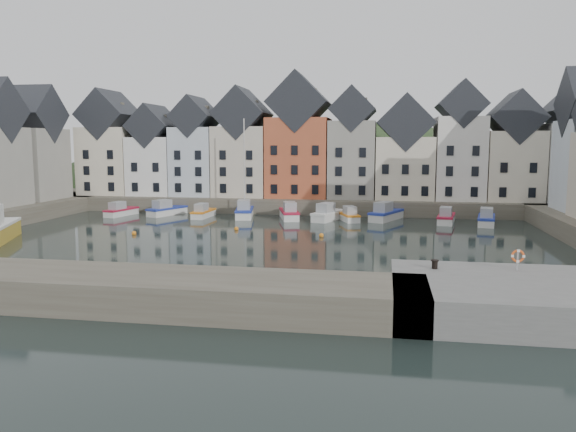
% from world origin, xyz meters
% --- Properties ---
extents(ground, '(260.00, 260.00, 0.00)m').
position_xyz_m(ground, '(0.00, 0.00, 0.00)').
color(ground, black).
rests_on(ground, ground).
extents(far_quay, '(90.00, 16.00, 2.00)m').
position_xyz_m(far_quay, '(0.00, 30.00, 1.00)').
color(far_quay, '#524C3F').
rests_on(far_quay, ground).
extents(near_quay, '(18.00, 10.00, 2.00)m').
position_xyz_m(near_quay, '(22.00, -20.00, 1.00)').
color(near_quay, '#60605E').
rests_on(near_quay, ground).
extents(near_wall, '(50.00, 6.00, 2.00)m').
position_xyz_m(near_wall, '(-10.00, -22.00, 1.00)').
color(near_wall, '#524C3F').
rests_on(near_wall, ground).
extents(hillside, '(153.60, 70.40, 64.00)m').
position_xyz_m(hillside, '(0.02, 56.00, -17.96)').
color(hillside, '#23381C').
rests_on(hillside, ground).
extents(far_terrace, '(72.37, 8.16, 17.78)m').
position_xyz_m(far_terrace, '(3.21, 28.00, 8.88)').
color(far_terrace, beige).
rests_on(far_terrace, far_quay).
extents(left_terrace, '(7.65, 17.00, 15.69)m').
position_xyz_m(left_terrace, '(-36.00, 13.50, 8.88)').
color(left_terrace, gray).
rests_on(left_terrace, left_quay).
extents(mooring_buoys, '(20.50, 5.50, 0.50)m').
position_xyz_m(mooring_buoys, '(-4.00, 5.33, 0.15)').
color(mooring_buoys, orange).
rests_on(mooring_buoys, ground).
extents(boat_a, '(2.81, 5.87, 2.16)m').
position_xyz_m(boat_a, '(-22.69, 17.48, 0.64)').
color(boat_a, silver).
rests_on(boat_a, ground).
extents(boat_b, '(4.10, 6.49, 2.39)m').
position_xyz_m(boat_b, '(-16.83, 19.06, 0.71)').
color(boat_b, silver).
rests_on(boat_b, ground).
extents(boat_c, '(1.85, 5.56, 2.12)m').
position_xyz_m(boat_c, '(-11.16, 17.77, 0.63)').
color(boat_c, silver).
rests_on(boat_c, ground).
extents(boat_d, '(3.43, 7.18, 13.19)m').
position_xyz_m(boat_d, '(-5.79, 18.74, 0.86)').
color(boat_d, silver).
rests_on(boat_d, ground).
extents(boat_e, '(3.74, 6.86, 2.52)m').
position_xyz_m(boat_e, '(0.32, 18.19, 0.75)').
color(boat_e, silver).
rests_on(boat_e, ground).
extents(boat_f, '(4.17, 6.85, 2.51)m').
position_xyz_m(boat_f, '(5.42, 17.83, 0.75)').
color(boat_f, silver).
rests_on(boat_f, ground).
extents(boat_g, '(3.51, 5.74, 2.11)m').
position_xyz_m(boat_g, '(7.96, 17.83, 0.63)').
color(boat_g, silver).
rests_on(boat_g, ground).
extents(boat_h, '(4.65, 7.17, 2.64)m').
position_xyz_m(boat_h, '(12.62, 19.12, 0.79)').
color(boat_h, silver).
rests_on(boat_h, ground).
extents(boat_i, '(2.82, 6.18, 2.29)m').
position_xyz_m(boat_i, '(19.93, 17.70, 0.68)').
color(boat_i, silver).
rests_on(boat_i, ground).
extents(boat_j, '(2.97, 6.40, 2.36)m').
position_xyz_m(boat_j, '(24.52, 16.90, 0.70)').
color(boat_j, silver).
rests_on(boat_j, ground).
extents(mooring_bollard, '(0.48, 0.48, 0.56)m').
position_xyz_m(mooring_bollard, '(15.62, -17.47, 2.31)').
color(mooring_bollard, black).
rests_on(mooring_bollard, near_quay).
extents(life_ring_post, '(0.80, 0.17, 1.30)m').
position_xyz_m(life_ring_post, '(20.58, -17.08, 2.86)').
color(life_ring_post, gray).
rests_on(life_ring_post, near_quay).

